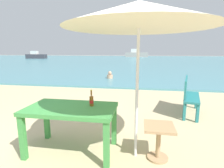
% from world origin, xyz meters
% --- Properties ---
extents(ground_plane, '(120.00, 120.00, 0.00)m').
position_xyz_m(ground_plane, '(0.00, 0.00, 0.00)').
color(ground_plane, '#C6B287').
extents(sea_water, '(120.00, 50.00, 0.08)m').
position_xyz_m(sea_water, '(0.00, 30.00, 0.04)').
color(sea_water, teal).
rests_on(sea_water, ground_plane).
extents(picnic_table_green, '(1.40, 0.80, 0.76)m').
position_xyz_m(picnic_table_green, '(-0.35, 0.14, 0.65)').
color(picnic_table_green, '#3D8C42').
rests_on(picnic_table_green, ground_plane).
extents(beer_bottle_amber, '(0.07, 0.07, 0.26)m').
position_xyz_m(beer_bottle_amber, '(-0.05, 0.25, 0.85)').
color(beer_bottle_amber, brown).
rests_on(beer_bottle_amber, picnic_table_green).
extents(patio_umbrella, '(2.10, 2.10, 2.30)m').
position_xyz_m(patio_umbrella, '(0.67, 0.17, 2.12)').
color(patio_umbrella, silver).
rests_on(patio_umbrella, ground_plane).
extents(side_table_wood, '(0.44, 0.44, 0.54)m').
position_xyz_m(side_table_wood, '(1.02, 0.16, 0.35)').
color(side_table_wood, tan).
rests_on(side_table_wood, ground_plane).
extents(bench_teal_center, '(0.65, 1.25, 0.95)m').
position_xyz_m(bench_teal_center, '(1.97, 2.32, 0.54)').
color(bench_teal_center, '#237275').
rests_on(bench_teal_center, ground_plane).
extents(swimmer_person, '(0.34, 0.34, 0.41)m').
position_xyz_m(swimmer_person, '(-1.05, 7.43, 0.24)').
color(swimmer_person, tan).
rests_on(swimmer_person, sea_water).
extents(boat_cargo_ship, '(4.22, 1.15, 1.53)m').
position_xyz_m(boat_cargo_ship, '(-20.77, 30.96, 0.63)').
color(boat_cargo_ship, '#38383F').
rests_on(boat_cargo_ship, sea_water).
extents(boat_sailboat, '(5.67, 1.55, 2.06)m').
position_xyz_m(boat_sailboat, '(-0.68, 43.37, 0.82)').
color(boat_sailboat, gray).
rests_on(boat_sailboat, sea_water).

